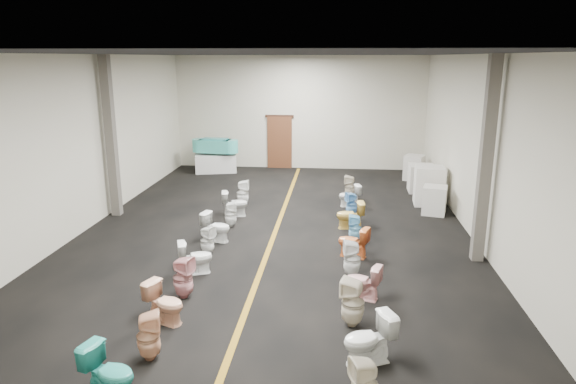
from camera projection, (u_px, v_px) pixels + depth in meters
name	position (u px, v px, depth m)	size (l,w,h in m)	color
floor	(276.00, 231.00, 13.48)	(16.00, 16.00, 0.00)	black
ceiling	(274.00, 54.00, 12.34)	(16.00, 16.00, 0.00)	black
wall_back	(299.00, 113.00, 20.61)	(10.00, 10.00, 0.00)	beige
wall_front	(179.00, 278.00, 5.21)	(10.00, 10.00, 0.00)	beige
wall_left	(85.00, 143.00, 13.38)	(16.00, 16.00, 0.00)	beige
wall_right	(479.00, 150.00, 12.43)	(16.00, 16.00, 0.00)	beige
aisle_stripe	(276.00, 231.00, 13.48)	(0.12, 15.60, 0.01)	#886013
back_door	(280.00, 142.00, 20.93)	(1.00, 0.10, 2.10)	#562D19
door_frame	(280.00, 116.00, 20.67)	(1.15, 0.08, 0.10)	#331C11
column_left	(111.00, 137.00, 14.32)	(0.25, 0.25, 4.50)	#59544C
column_right	(486.00, 162.00, 11.01)	(0.25, 0.25, 4.50)	#59544C
display_table	(216.00, 163.00, 20.31)	(1.59, 0.79, 0.71)	silver
bathtub	(215.00, 145.00, 20.13)	(1.85, 0.80, 0.55)	#40B9AD
appliance_crate_a	(434.00, 200.00, 14.84)	(0.64, 0.64, 0.83)	silver
appliance_crate_b	(429.00, 186.00, 15.79)	(0.86, 0.86, 1.19)	silver
appliance_crate_c	(421.00, 178.00, 17.30)	(0.82, 0.82, 0.93)	silver
appliance_crate_d	(414.00, 168.00, 18.97)	(0.65, 0.65, 0.93)	silver
toilet_left_0	(109.00, 373.00, 6.79)	(0.42, 0.74, 0.75)	teal
toilet_left_1	(149.00, 336.00, 7.66)	(0.35, 0.35, 0.77)	#E1A57E
toilet_left_2	(165.00, 303.00, 8.75)	(0.40, 0.71, 0.72)	#EDAE8A
toilet_left_3	(183.00, 278.00, 9.64)	(0.37, 0.38, 0.82)	#D18E91
toilet_left_4	(195.00, 257.00, 10.76)	(0.40, 0.70, 0.72)	white
toilet_left_5	(207.00, 241.00, 11.77)	(0.31, 0.32, 0.69)	white
toilet_left_6	(216.00, 227.00, 12.66)	(0.41, 0.71, 0.73)	white
toilet_left_7	(231.00, 214.00, 13.75)	(0.31, 0.32, 0.69)	white
toilet_left_8	(235.00, 204.00, 14.66)	(0.41, 0.72, 0.74)	silver
toilet_left_9	(243.00, 193.00, 15.70)	(0.36, 0.37, 0.80)	white
toilet_right_1	(369.00, 340.00, 7.55)	(0.44, 0.77, 0.79)	white
toilet_right_2	(353.00, 303.00, 8.62)	(0.39, 0.39, 0.86)	beige
toilet_right_3	(363.00, 282.00, 9.62)	(0.39, 0.68, 0.69)	#ECA9A7
toilet_right_4	(352.00, 259.00, 10.59)	(0.35, 0.36, 0.78)	white
toilet_right_5	(353.00, 242.00, 11.64)	(0.40, 0.70, 0.72)	orange
toilet_right_6	(355.00, 228.00, 12.62)	(0.31, 0.32, 0.70)	#85D2F5
toilet_right_7	(350.00, 215.00, 13.59)	(0.41, 0.72, 0.74)	#E0B74F
toilet_right_8	(352.00, 204.00, 14.65)	(0.32, 0.32, 0.71)	#6CAFE9
toilet_right_9	(350.00, 196.00, 15.64)	(0.37, 0.65, 0.67)	white
toilet_right_10	(350.00, 187.00, 16.52)	(0.34, 0.34, 0.75)	beige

